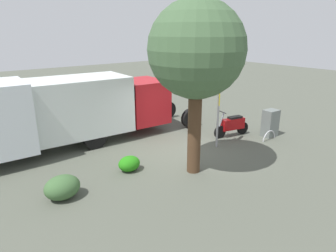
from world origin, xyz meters
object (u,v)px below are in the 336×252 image
(motorcycle, at_px, (232,125))
(utility_cabinet, at_px, (270,123))
(box_truck_near, at_px, (98,104))
(stop_sign, at_px, (219,99))
(bike_rack_hoop, at_px, (269,140))
(street_tree, at_px, (197,51))

(motorcycle, relative_size, utility_cabinet, 1.50)
(box_truck_near, bearing_deg, stop_sign, -45.66)
(bike_rack_hoop, bearing_deg, utility_cabinet, -145.44)
(stop_sign, height_order, utility_cabinet, stop_sign)
(motorcycle, relative_size, street_tree, 0.33)
(utility_cabinet, relative_size, bike_rack_hoop, 1.41)
(street_tree, bearing_deg, bike_rack_hoop, -177.57)
(stop_sign, height_order, street_tree, street_tree)
(motorcycle, distance_m, street_tree, 5.24)
(motorcycle, height_order, stop_sign, stop_sign)
(box_truck_near, bearing_deg, utility_cabinet, -31.94)
(motorcycle, xyz_separation_m, stop_sign, (1.51, 0.50, 1.48))
(stop_sign, distance_m, street_tree, 3.08)
(bike_rack_hoop, bearing_deg, street_tree, 2.43)
(utility_cabinet, bearing_deg, street_tree, 5.57)
(street_tree, bearing_deg, stop_sign, -155.24)
(utility_cabinet, height_order, bike_rack_hoop, utility_cabinet)
(stop_sign, relative_size, street_tree, 0.55)
(stop_sign, xyz_separation_m, street_tree, (2.20, 1.01, 1.91))
(box_truck_near, height_order, street_tree, street_tree)
(box_truck_near, bearing_deg, street_tree, -73.90)
(box_truck_near, relative_size, motorcycle, 4.41)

